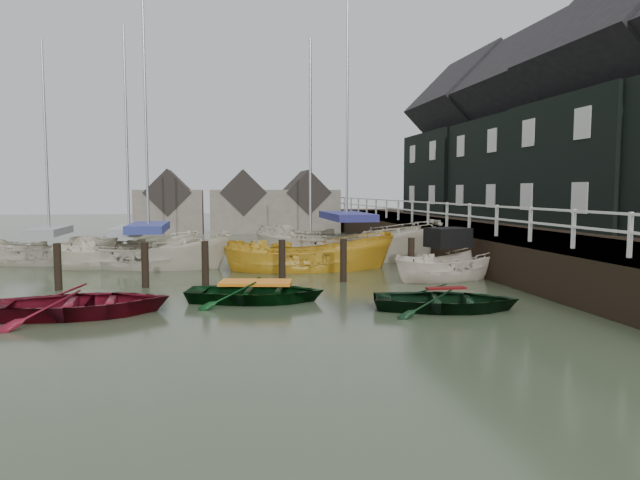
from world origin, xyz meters
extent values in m
plane|color=#2E3522|center=(0.00, 0.00, 0.00)|extent=(120.00, 120.00, 0.00)
cube|color=black|center=(9.50, 10.00, 1.40)|extent=(3.00, 32.00, 0.20)
cube|color=silver|center=(8.00, 10.00, 2.45)|extent=(0.06, 32.00, 0.06)
cube|color=silver|center=(8.00, 10.00, 2.05)|extent=(0.06, 32.00, 0.06)
cube|color=black|center=(15.00, 10.00, 0.00)|extent=(14.00, 38.00, 1.50)
cube|color=black|center=(15.00, 5.00, 4.00)|extent=(6.40, 7.00, 5.00)
cube|color=black|center=(15.00, 5.00, 8.25)|extent=(6.52, 7.14, 6.52)
cube|color=black|center=(15.00, 12.00, 4.00)|extent=(6.00, 7.00, 5.00)
cube|color=black|center=(15.00, 12.00, 8.25)|extent=(6.11, 7.14, 6.11)
cube|color=black|center=(15.00, 19.00, 4.00)|extent=(6.40, 7.00, 5.00)
cube|color=black|center=(15.00, 19.00, 8.25)|extent=(6.52, 7.14, 6.52)
cylinder|color=black|center=(-5.50, 3.00, 0.50)|extent=(0.22, 0.22, 1.80)
cylinder|color=black|center=(-3.00, 3.00, 0.50)|extent=(0.22, 0.22, 1.80)
cylinder|color=black|center=(-1.20, 3.00, 0.50)|extent=(0.22, 0.22, 1.80)
cylinder|color=black|center=(1.20, 3.00, 0.50)|extent=(0.22, 0.22, 1.80)
cylinder|color=black|center=(3.20, 3.00, 0.50)|extent=(0.22, 0.22, 1.80)
cylinder|color=black|center=(5.50, 3.00, 0.50)|extent=(0.22, 0.22, 1.80)
cube|color=#665B51|center=(-4.00, 26.00, 1.50)|extent=(4.50, 4.00, 3.00)
cube|color=#282321|center=(-4.00, 26.00, 2.80)|extent=(3.18, 4.08, 3.18)
cube|color=#665B51|center=(1.00, 26.00, 1.50)|extent=(4.50, 4.00, 3.00)
cube|color=#282321|center=(1.00, 26.00, 2.80)|extent=(3.18, 4.08, 3.18)
cube|color=#665B51|center=(5.50, 26.00, 1.50)|extent=(4.50, 4.00, 3.00)
cube|color=#282321|center=(5.50, 26.00, 2.80)|extent=(3.18, 4.08, 3.18)
imported|color=maroon|center=(-4.04, -0.77, 0.00)|extent=(4.31, 3.23, 0.85)
imported|color=black|center=(0.17, 0.21, 0.00)|extent=(4.10, 3.29, 0.76)
imported|color=black|center=(4.76, -1.72, 0.00)|extent=(4.14, 3.42, 0.74)
imported|color=silver|center=(6.80, 2.84, 0.00)|extent=(4.49, 2.56, 1.63)
cube|color=black|center=(6.80, 3.04, 1.38)|extent=(1.50, 1.28, 0.65)
imported|color=beige|center=(-4.26, 8.70, 0.00)|extent=(6.25, 4.44, 2.26)
cylinder|color=#B2B2B7|center=(-4.26, 8.70, 5.30)|extent=(0.10, 0.10, 8.11)
cube|color=gray|center=(-4.26, 8.70, 1.37)|extent=(3.42, 2.41, 0.30)
imported|color=beige|center=(-3.42, 7.83, 0.00)|extent=(7.12, 4.59, 2.58)
cylinder|color=#B2B2B7|center=(-3.42, 7.83, 5.82)|extent=(0.10, 0.10, 8.80)
cube|color=navy|center=(-3.42, 7.83, 1.54)|extent=(3.90, 2.48, 0.30)
imported|color=gold|center=(2.63, 6.09, 0.00)|extent=(6.52, 2.62, 2.49)
cylinder|color=#B2B2B7|center=(2.63, 6.09, 4.92)|extent=(0.10, 0.10, 7.09)
imported|color=beige|center=(4.71, 9.04, 0.00)|extent=(8.71, 5.94, 3.15)
cylinder|color=#B2B2B7|center=(4.71, 9.04, 7.03)|extent=(0.10, 0.10, 10.60)
cube|color=navy|center=(4.71, 9.04, 1.85)|extent=(4.77, 3.22, 0.30)
imported|color=beige|center=(-7.49, 9.64, 0.00)|extent=(5.95, 3.18, 2.18)
cylinder|color=#B2B2B7|center=(-7.49, 9.64, 5.05)|extent=(0.10, 0.10, 7.70)
cube|color=gray|center=(-7.49, 9.64, 1.32)|extent=(3.26, 1.71, 0.30)
camera|label=1|loc=(-0.84, -14.91, 2.97)|focal=32.00mm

